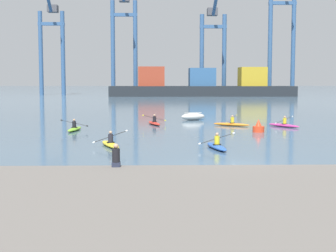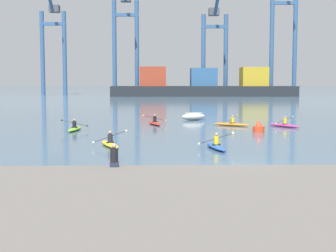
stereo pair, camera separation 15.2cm
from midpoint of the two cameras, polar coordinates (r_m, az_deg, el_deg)
The scene contains 15 objects.
ground_plane at distance 22.61m, azimuth 8.01°, elevation -4.78°, with size 800.00×800.00×0.00m, color #425B70.
container_barge at distance 129.70m, azimuth 4.14°, elevation 4.63°, with size 48.13×8.98×7.67m.
gantry_crane_west at distance 144.21m, azimuth -13.19°, elevation 10.19°, with size 7.44×19.06×35.94m.
gantry_crane_west_mid at distance 138.60m, azimuth -4.93°, elevation 10.98°, with size 7.43×20.17×35.92m.
gantry_crane_east_mid at distance 136.79m, azimuth 5.49°, elevation 10.04°, with size 7.38×19.21×30.26m.
gantry_crane_east at distance 141.25m, azimuth 13.35°, elevation 11.55°, with size 7.64×19.56×40.17m.
capsized_dinghy at distance 49.72m, azimuth 3.06°, elevation 1.10°, with size 2.82×2.07×0.76m.
channel_buoy at distance 38.49m, azimuth 10.56°, elevation -0.16°, with size 0.90×0.90×1.00m.
kayak_yellow at distance 29.69m, azimuth -6.60°, elevation -2.05°, with size 2.10×3.41×1.00m.
kayak_magenta at distance 43.31m, azimuth 13.40°, elevation 0.12°, with size 2.37×3.17×0.95m.
kayak_red at distance 44.37m, azimuth -1.47°, elevation 0.38°, with size 2.17×3.44×0.95m.
kayak_blue at distance 28.62m, azimuth 5.73°, elevation -2.31°, with size 2.20×3.45×0.97m.
kayak_lime at distance 39.64m, azimuth -10.64°, elevation -0.28°, with size 2.25×3.44×0.95m.
kayak_orange at distance 43.51m, azimuth 7.49°, elevation 0.24°, with size 3.19×2.33×0.96m.
seated_onlooker at distance 18.92m, azimuth -6.03°, elevation -3.53°, with size 0.32×0.30×0.90m.
Camera 2 is at (-3.50, -21.99, 3.90)m, focal length 52.64 mm.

